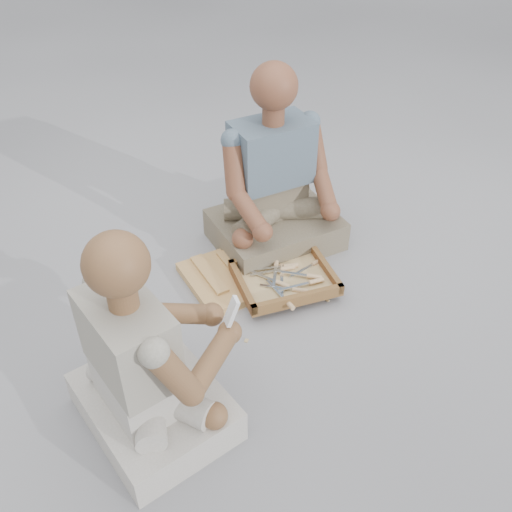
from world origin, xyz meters
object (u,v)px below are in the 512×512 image
object	(u,v)px
carved_panel	(250,270)
companion	(275,189)
tool_tray	(285,279)
craftsman	(146,367)

from	to	relation	value
carved_panel	companion	world-z (taller)	companion
tool_tray	companion	world-z (taller)	companion
carved_panel	companion	distance (m)	0.42
carved_panel	craftsman	bearing A→B (deg)	-130.22
craftsman	companion	size ratio (longest dim) A/B	0.92
tool_tray	craftsman	distance (m)	0.92
carved_panel	craftsman	world-z (taller)	craftsman
carved_panel	tool_tray	world-z (taller)	tool_tray
companion	tool_tray	bearing A→B (deg)	68.46
carved_panel	tool_tray	size ratio (longest dim) A/B	1.36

